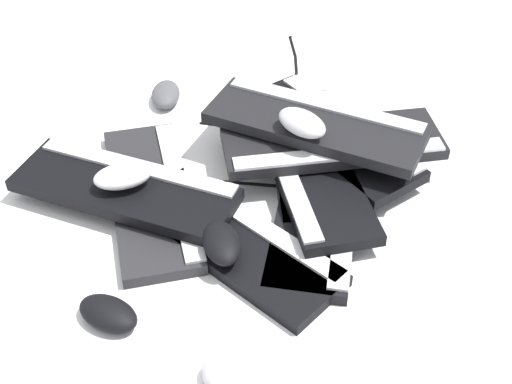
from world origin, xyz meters
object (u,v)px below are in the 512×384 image
object	(u,v)px
keyboard_3	(319,210)
keyboard_6	(311,170)
keyboard_4	(330,135)
mouse_1	(108,313)
keyboard_5	(333,143)
keyboard_0	(309,153)
keyboard_2	(233,241)
mouse_0	(166,94)
mouse_3	(221,243)
mouse_4	(122,176)
keyboard_1	(152,196)
mouse_2	(232,382)
keyboard_7	(125,188)
keyboard_8	(315,124)
mouse_5	(302,123)

from	to	relation	value
keyboard_3	keyboard_6	world-z (taller)	keyboard_6
keyboard_4	mouse_1	xyz separation A→B (m)	(-0.53, 0.30, -0.02)
keyboard_4	keyboard_5	distance (m)	0.07
keyboard_0	keyboard_4	xyz separation A→B (m)	(0.03, -0.04, 0.03)
keyboard_2	keyboard_4	bearing A→B (deg)	-23.52
keyboard_2	mouse_0	size ratio (longest dim) A/B	4.13
mouse_3	mouse_1	bearing A→B (deg)	111.92
keyboard_6	keyboard_2	bearing A→B (deg)	149.38
keyboard_0	mouse_4	size ratio (longest dim) A/B	4.22
keyboard_1	keyboard_0	bearing A→B (deg)	-55.10
mouse_2	mouse_3	xyz separation A→B (m)	(0.26, 0.08, 0.03)
keyboard_3	mouse_4	size ratio (longest dim) A/B	4.04
keyboard_4	mouse_1	distance (m)	0.61
keyboard_4	mouse_0	distance (m)	0.42
keyboard_2	mouse_0	world-z (taller)	mouse_0
keyboard_5	keyboard_7	xyz separation A→B (m)	(-0.18, 0.38, -0.03)
keyboard_1	keyboard_8	bearing A→B (deg)	-58.44
mouse_3	keyboard_4	bearing A→B (deg)	-48.06
keyboard_4	mouse_3	xyz separation A→B (m)	(-0.36, 0.15, 0.01)
keyboard_3	keyboard_4	bearing A→B (deg)	1.20
keyboard_2	keyboard_7	distance (m)	0.24
keyboard_8	mouse_4	distance (m)	0.40
keyboard_0	keyboard_6	world-z (taller)	keyboard_6
keyboard_0	mouse_3	distance (m)	0.35
mouse_1	keyboard_2	bearing A→B (deg)	70.48
keyboard_4	mouse_4	world-z (taller)	mouse_4
keyboard_4	keyboard_5	xyz separation A→B (m)	(-0.07, -0.01, 0.03)
keyboard_2	keyboard_3	size ratio (longest dim) A/B	1.02
mouse_4	keyboard_1	bearing A→B (deg)	3.64
keyboard_4	mouse_3	distance (m)	0.39
keyboard_2	keyboard_5	xyz separation A→B (m)	(0.25, -0.15, 0.06)
mouse_4	keyboard_5	bearing A→B (deg)	-1.22
keyboard_5	keyboard_7	bearing A→B (deg)	115.66
keyboard_5	keyboard_8	size ratio (longest dim) A/B	1.00
keyboard_0	mouse_2	size ratio (longest dim) A/B	4.22
keyboard_8	mouse_0	bearing A→B (deg)	66.34
keyboard_2	mouse_3	distance (m)	0.06
keyboard_3	keyboard_6	bearing A→B (deg)	19.27
keyboard_8	keyboard_6	bearing A→B (deg)	-176.52
keyboard_0	keyboard_4	distance (m)	0.06
mouse_1	mouse_3	size ratio (longest dim) A/B	1.00
mouse_0	mouse_1	bearing A→B (deg)	176.08
keyboard_8	mouse_3	world-z (taller)	keyboard_8
keyboard_2	mouse_1	bearing A→B (deg)	142.08
keyboard_7	mouse_0	xyz separation A→B (m)	(0.36, 0.03, -0.02)
keyboard_6	keyboard_8	distance (m)	0.10
keyboard_1	keyboard_2	bearing A→B (deg)	-116.25
keyboard_2	keyboard_5	world-z (taller)	keyboard_5
mouse_0	mouse_5	distance (m)	0.43
keyboard_4	keyboard_6	world-z (taller)	same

